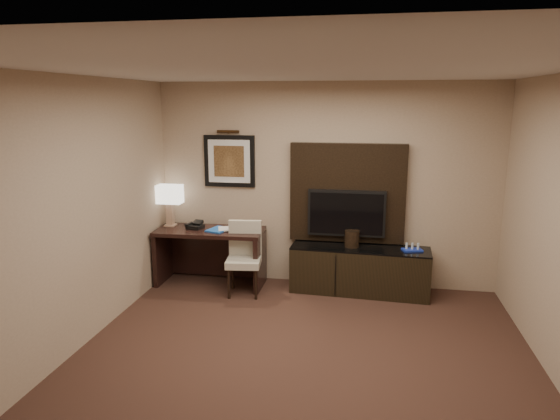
% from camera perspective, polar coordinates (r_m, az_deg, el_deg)
% --- Properties ---
extents(floor, '(4.50, 5.00, 0.01)m').
position_cam_1_polar(floor, '(4.76, 2.01, -18.71)').
color(floor, '#361F18').
rests_on(floor, ground).
extents(ceiling, '(4.50, 5.00, 0.01)m').
position_cam_1_polar(ceiling, '(4.08, 2.31, 15.82)').
color(ceiling, silver).
rests_on(ceiling, wall_back).
extents(wall_back, '(4.50, 0.01, 2.70)m').
position_cam_1_polar(wall_back, '(6.65, 5.16, 2.80)').
color(wall_back, tan).
rests_on(wall_back, floor).
extents(wall_front, '(4.50, 0.01, 2.70)m').
position_cam_1_polar(wall_front, '(1.98, -8.84, -21.83)').
color(wall_front, tan).
rests_on(wall_front, floor).
extents(wall_left, '(0.01, 5.00, 2.70)m').
position_cam_1_polar(wall_left, '(5.04, -24.07, -1.36)').
color(wall_left, tan).
rests_on(wall_left, floor).
extents(desk, '(1.45, 0.66, 0.77)m').
position_cam_1_polar(desk, '(6.84, -7.93, -5.33)').
color(desk, black).
rests_on(desk, floor).
extents(credenza, '(1.79, 0.58, 0.61)m').
position_cam_1_polar(credenza, '(6.60, 9.06, -6.77)').
color(credenza, black).
rests_on(credenza, floor).
extents(tv_wall_panel, '(1.50, 0.12, 1.30)m').
position_cam_1_polar(tv_wall_panel, '(6.59, 7.70, 1.94)').
color(tv_wall_panel, black).
rests_on(tv_wall_panel, wall_back).
extents(tv, '(1.00, 0.08, 0.60)m').
position_cam_1_polar(tv, '(6.54, 7.60, -0.37)').
color(tv, black).
rests_on(tv, tv_wall_panel).
extents(artwork, '(0.70, 0.04, 0.70)m').
position_cam_1_polar(artwork, '(6.82, -5.79, 5.58)').
color(artwork, black).
rests_on(artwork, wall_back).
extents(picture_light, '(0.04, 0.04, 0.30)m').
position_cam_1_polar(picture_light, '(6.75, -5.95, 8.91)').
color(picture_light, '#412A15').
rests_on(picture_light, wall_back).
extents(desk_chair, '(0.48, 0.54, 0.89)m').
position_cam_1_polar(desk_chair, '(6.43, -4.17, -5.84)').
color(desk_chair, beige).
rests_on(desk_chair, floor).
extents(table_lamp, '(0.39, 0.28, 0.58)m').
position_cam_1_polar(table_lamp, '(6.96, -12.50, 0.55)').
color(table_lamp, tan).
rests_on(table_lamp, desk).
extents(desk_phone, '(0.23, 0.21, 0.10)m').
position_cam_1_polar(desk_phone, '(6.81, -9.66, -1.70)').
color(desk_phone, black).
rests_on(desk_phone, desk).
extents(blue_folder, '(0.31, 0.36, 0.02)m').
position_cam_1_polar(blue_folder, '(6.68, -7.04, -2.24)').
color(blue_folder, '#1951A8').
rests_on(blue_folder, desk).
extents(book, '(0.18, 0.08, 0.24)m').
position_cam_1_polar(book, '(6.66, -7.10, -1.31)').
color(book, '#ACA787').
rests_on(book, desk).
extents(ice_bucket, '(0.23, 0.23, 0.21)m').
position_cam_1_polar(ice_bucket, '(6.50, 8.22, -3.26)').
color(ice_bucket, black).
rests_on(ice_bucket, credenza).
extents(minibar_tray, '(0.27, 0.21, 0.09)m').
position_cam_1_polar(minibar_tray, '(6.49, 14.88, -4.14)').
color(minibar_tray, '#1A32AE').
rests_on(minibar_tray, credenza).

